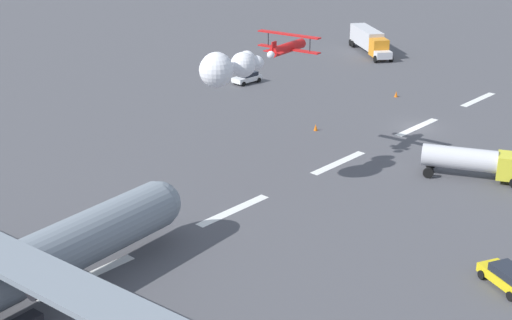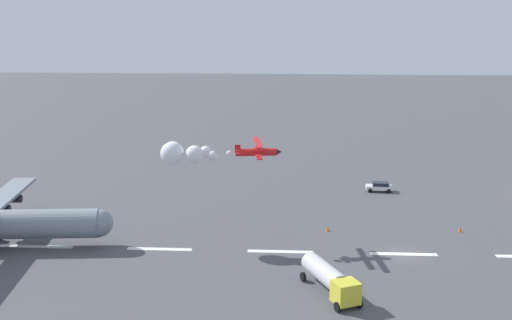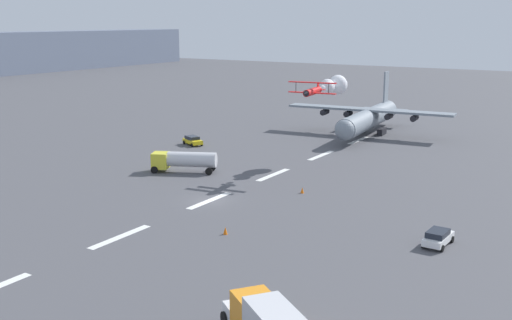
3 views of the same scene
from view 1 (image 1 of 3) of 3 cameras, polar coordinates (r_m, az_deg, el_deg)
The scene contains 14 objects.
ground_plane at distance 82.82m, azimuth 12.76°, elevation 2.58°, with size 440.00×440.00×0.00m, color #4C4C51.
runway_stripe_3 at distance 95.50m, azimuth 17.34°, elevation 4.64°, with size 8.00×0.90×0.01m, color white.
runway_stripe_4 at distance 82.82m, azimuth 12.76°, elevation 2.58°, with size 8.00×0.90×0.01m, color white.
runway_stripe_5 at distance 71.00m, azimuth 6.62°, elevation -0.22°, with size 8.00×0.90×0.01m, color white.
runway_stripe_6 at distance 60.54m, azimuth -1.81°, elevation -4.04°, with size 8.00×0.90×0.01m, color white.
runway_stripe_7 at distance 52.26m, azimuth -13.44°, elevation -9.09°, with size 8.00×0.90×0.01m, color white.
cargo_transport_plane at distance 47.97m, azimuth -18.59°, elevation -8.24°, with size 29.09×30.99×10.83m.
stunt_biplane_red at distance 60.96m, azimuth -1.99°, elevation 7.57°, with size 15.04×6.66×2.92m.
semi_truck_orange at distance 117.84m, azimuth 9.05°, elevation 9.47°, with size 10.24×12.47×3.70m.
fuel_tanker_truck at distance 69.29m, azimuth 16.96°, elevation -0.06°, with size 6.12×9.19×2.90m.
followme_car_yellow at distance 98.71m, azimuth -0.72°, elevation 6.64°, with size 4.28×2.16×1.52m.
airport_staff_sedan at distance 52.24m, azimuth 19.49°, elevation -8.80°, with size 3.45×4.60×1.52m.
traffic_cone_near at distance 93.98m, azimuth 11.14°, elevation 5.19°, with size 0.44×0.44×0.75m, color orange.
traffic_cone_far at distance 79.85m, azimuth 4.80°, elevation 2.62°, with size 0.44×0.44×0.75m, color orange.
Camera 1 is at (68.57, 38.46, 26.04)m, focal length 50.03 mm.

